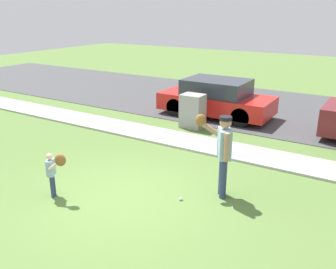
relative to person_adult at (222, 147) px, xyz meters
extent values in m
plane|color=#567538|center=(-1.68, 2.35, -1.08)|extent=(48.00, 48.00, 0.00)
cube|color=#A3A39E|center=(-1.68, 2.45, -1.05)|extent=(36.00, 1.20, 0.06)
cube|color=#424244|center=(-1.68, 7.45, -1.07)|extent=(36.00, 6.80, 0.02)
cylinder|color=navy|center=(0.09, -0.06, -0.65)|extent=(0.14, 0.14, 0.86)
cylinder|color=navy|center=(0.00, 0.08, -0.65)|extent=(0.14, 0.14, 0.86)
cube|color=#8CADC6|center=(0.04, 0.01, 0.09)|extent=(0.41, 0.47, 0.61)
sphere|color=#A87A5B|center=(0.04, 0.01, 0.52)|extent=(0.23, 0.23, 0.23)
cylinder|color=black|center=(0.04, 0.01, 0.61)|extent=(0.24, 0.24, 0.07)
cylinder|color=#A87A5B|center=(0.18, -0.21, 0.10)|extent=(0.10, 0.10, 0.57)
cylinder|color=#A87A5B|center=(-0.31, 0.09, 0.30)|extent=(0.50, 0.36, 0.41)
ellipsoid|color=brown|center=(-0.48, -0.02, 0.49)|extent=(0.26, 0.24, 0.26)
cylinder|color=navy|center=(-2.95, -1.80, -0.84)|extent=(0.08, 0.08, 0.48)
cylinder|color=navy|center=(-2.90, -1.88, -0.84)|extent=(0.08, 0.08, 0.48)
cube|color=#8CADC6|center=(-2.93, -1.84, -0.43)|extent=(0.23, 0.26, 0.34)
sphere|color=beige|center=(-2.93, -1.84, -0.18)|extent=(0.13, 0.13, 0.13)
cylinder|color=beige|center=(-3.00, -1.72, -0.42)|extent=(0.06, 0.06, 0.32)
cylinder|color=beige|center=(-2.73, -1.88, -0.31)|extent=(0.28, 0.20, 0.23)
ellipsoid|color=brown|center=(-2.64, -1.83, -0.20)|extent=(0.26, 0.24, 0.26)
sphere|color=white|center=(-0.59, -0.61, -1.04)|extent=(0.07, 0.07, 0.07)
cube|color=gray|center=(-2.66, 3.80, -0.53)|extent=(0.72, 0.58, 1.10)
cube|color=red|center=(-2.56, 5.39, -0.58)|extent=(4.00, 1.75, 0.60)
cube|color=#2D333D|center=(-2.56, 5.39, 0.00)|extent=(2.20, 1.61, 0.55)
cylinder|color=black|center=(-1.32, 6.15, -0.74)|extent=(0.64, 0.22, 0.64)
cylinder|color=black|center=(-1.32, 4.62, -0.74)|extent=(0.64, 0.22, 0.64)
cylinder|color=black|center=(-3.80, 6.15, -0.74)|extent=(0.64, 0.22, 0.64)
cylinder|color=black|center=(-3.80, 4.62, -0.74)|extent=(0.64, 0.22, 0.64)
camera|label=1|loc=(2.61, -6.30, 2.61)|focal=38.73mm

